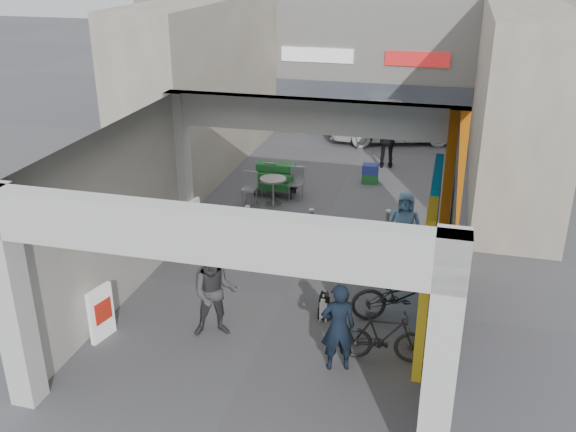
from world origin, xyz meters
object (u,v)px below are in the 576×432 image
(produce_stand, at_px, (275,183))
(man_back_turned, at_px, (215,293))
(border_collie, at_px, (325,307))
(bicycle_front, at_px, (403,295))
(cafe_set, at_px, (272,189))
(man_with_dog, at_px, (338,327))
(white_van, at_px, (393,120))
(man_crates, at_px, (388,140))
(bicycle_rear, at_px, (384,337))
(man_elderly, at_px, (404,225))

(produce_stand, relative_size, man_back_turned, 0.77)
(border_collie, height_order, bicycle_front, bicycle_front)
(man_back_turned, bearing_deg, cafe_set, 76.53)
(cafe_set, distance_m, man_with_dog, 7.60)
(man_with_dog, xyz_separation_m, man_back_turned, (-2.27, 0.44, 0.05))
(cafe_set, distance_m, white_van, 7.06)
(border_collie, bearing_deg, man_crates, 90.73)
(man_back_turned, xyz_separation_m, bicycle_rear, (2.97, -0.05, -0.37))
(man_back_turned, distance_m, man_elderly, 4.88)
(cafe_set, bearing_deg, produce_stand, 96.29)
(man_back_turned, xyz_separation_m, white_van, (1.72, 13.05, -0.07))
(man_elderly, bearing_deg, cafe_set, 145.80)
(man_with_dog, bearing_deg, bicycle_rear, -169.97)
(man_back_turned, bearing_deg, bicycle_front, 2.11)
(man_with_dog, bearing_deg, produce_stand, -86.19)
(border_collie, height_order, man_back_turned, man_back_turned)
(cafe_set, height_order, border_collie, cafe_set)
(man_elderly, relative_size, man_crates, 0.87)
(bicycle_front, bearing_deg, man_back_turned, 95.98)
(border_collie, relative_size, bicycle_front, 0.32)
(man_elderly, distance_m, man_crates, 6.28)
(bicycle_front, bearing_deg, man_crates, -8.49)
(border_collie, height_order, white_van, white_van)
(bicycle_front, bearing_deg, border_collie, 86.96)
(cafe_set, bearing_deg, bicycle_front, -52.33)
(cafe_set, relative_size, man_with_dog, 0.96)
(cafe_set, height_order, white_van, white_van)
(border_collie, bearing_deg, produce_stand, 115.29)
(bicycle_rear, relative_size, white_van, 0.34)
(border_collie, relative_size, man_elderly, 0.40)
(produce_stand, height_order, bicycle_rear, bicycle_rear)
(man_with_dog, bearing_deg, man_back_turned, -30.32)
(man_with_dog, bearing_deg, white_van, -106.91)
(man_back_turned, relative_size, man_elderly, 1.07)
(man_with_dog, bearing_deg, cafe_set, -85.19)
(produce_stand, xyz_separation_m, man_with_dog, (3.14, -7.39, 0.44))
(border_collie, bearing_deg, cafe_set, 116.61)
(border_collie, distance_m, man_crates, 9.13)
(produce_stand, height_order, white_van, white_van)
(border_collie, xyz_separation_m, man_elderly, (1.17, 2.92, 0.53))
(bicycle_front, height_order, bicycle_rear, bicycle_front)
(man_with_dog, height_order, white_van, man_with_dog)
(man_crates, bearing_deg, produce_stand, 43.15)
(man_crates, distance_m, white_van, 2.96)
(man_elderly, bearing_deg, white_van, 97.77)
(bicycle_front, bearing_deg, bicycle_rear, 155.27)
(man_back_turned, relative_size, white_van, 0.37)
(man_with_dog, xyz_separation_m, bicycle_rear, (0.70, 0.39, -0.32))
(man_back_turned, relative_size, bicycle_front, 0.87)
(bicycle_front, xyz_separation_m, bicycle_rear, (-0.19, -1.38, -0.05))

